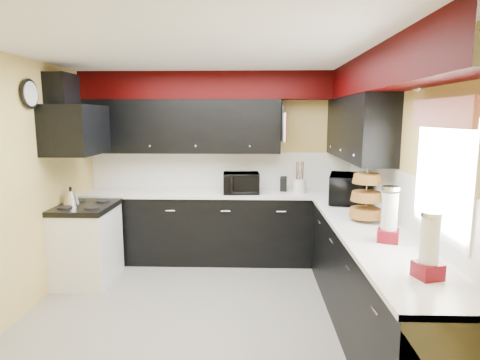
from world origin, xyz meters
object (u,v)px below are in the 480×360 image
at_px(microwave, 348,189).
at_px(utensil_crock, 300,186).
at_px(kettle, 71,198).
at_px(knife_block, 284,184).
at_px(toaster_oven, 241,183).

xyz_separation_m(microwave, utensil_crock, (-0.48, 0.60, -0.07)).
bearing_deg(kettle, knife_block, 17.61).
distance_m(toaster_oven, knife_block, 0.58).
relative_size(microwave, kettle, 3.34).
bearing_deg(microwave, knife_block, 58.63).
relative_size(knife_block, kettle, 1.07).
relative_size(utensil_crock, kettle, 1.01).
bearing_deg(toaster_oven, kettle, -165.08).
height_order(microwave, kettle, microwave).
relative_size(toaster_oven, utensil_crock, 2.59).
height_order(knife_block, kettle, knife_block).
bearing_deg(utensil_crock, kettle, -165.21).
distance_m(microwave, utensil_crock, 0.78).
bearing_deg(utensil_crock, toaster_oven, -174.81).
bearing_deg(knife_block, toaster_oven, -156.48).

